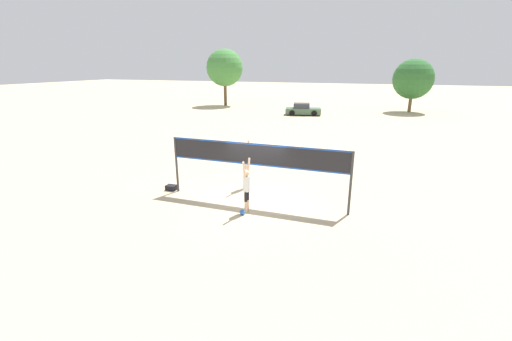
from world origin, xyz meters
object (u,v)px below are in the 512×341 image
object	(u,v)px
player_blocker	(246,164)
parked_car_near	(303,110)
gear_bag	(171,188)
volleyball	(242,212)
volleyball_net	(256,159)
tree_right_cluster	(225,68)
player_spiker	(247,185)
tree_left_cluster	(413,79)

from	to	relation	value
player_blocker	parked_car_near	size ratio (longest dim) A/B	0.52
gear_bag	parked_car_near	size ratio (longest dim) A/B	0.11
volleyball	gear_bag	xyz separation A→B (m)	(-4.13, 1.42, 0.01)
volleyball_net	tree_right_cluster	distance (m)	36.41
player_spiker	tree_left_cluster	distance (m)	35.64
player_blocker	parked_car_near	distance (m)	25.36
tree_left_cluster	player_blocker	bearing A→B (deg)	-105.54
volleyball	tree_right_cluster	distance (m)	37.84
volleyball_net	tree_right_cluster	world-z (taller)	tree_right_cluster
player_spiker	parked_car_near	bearing A→B (deg)	7.97
player_blocker	parked_car_near	xyz separation A→B (m)	(-2.86, 25.20, -0.59)
parked_car_near	tree_right_cluster	xyz separation A→B (m)	(-12.46, 5.72, 4.57)
player_spiker	tree_right_cluster	distance (m)	37.47
player_blocker	gear_bag	world-z (taller)	player_blocker
player_spiker	volleyball	size ratio (longest dim) A/B	10.09
volleyball_net	player_spiker	size ratio (longest dim) A/B	3.61
tree_left_cluster	volleyball_net	bearing A→B (deg)	-103.27
player_spiker	gear_bag	xyz separation A→B (m)	(-4.19, 1.11, -1.01)
volleyball_net	parked_car_near	world-z (taller)	volleyball_net
tree_right_cluster	player_spiker	bearing A→B (deg)	-63.98
player_spiker	parked_car_near	distance (m)	28.03
parked_car_near	tree_right_cluster	bearing A→B (deg)	143.57
gear_bag	parked_car_near	xyz separation A→B (m)	(0.31, 26.65, 0.48)
gear_bag	parked_car_near	bearing A→B (deg)	89.33
parked_car_near	volleyball_net	bearing A→B (deg)	-93.51
tree_right_cluster	volleyball_net	bearing A→B (deg)	-63.23
volleyball_net	player_spiker	world-z (taller)	volleyball_net
player_blocker	tree_left_cluster	distance (m)	33.41
volleyball_net	volleyball	xyz separation A→B (m)	(-0.05, -1.41, -1.78)
volleyball_net	player_blocker	world-z (taller)	volleyball_net
tree_left_cluster	parked_car_near	bearing A→B (deg)	-149.71
gear_bag	player_spiker	bearing A→B (deg)	-14.85
volleyball	gear_bag	size ratio (longest dim) A/B	0.45
volleyball	parked_car_near	size ratio (longest dim) A/B	0.05
volleyball	parked_car_near	bearing A→B (deg)	97.76
player_spiker	gear_bag	size ratio (longest dim) A/B	4.50
gear_bag	tree_right_cluster	distance (m)	34.94
gear_bag	parked_car_near	world-z (taller)	parked_car_near
volleyball	parked_car_near	distance (m)	28.33
volleyball_net	tree_right_cluster	xyz separation A→B (m)	(-16.33, 32.38, 3.28)
player_blocker	volleyball	xyz separation A→B (m)	(0.96, -2.87, -1.08)
player_spiker	player_blocker	world-z (taller)	player_blocker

